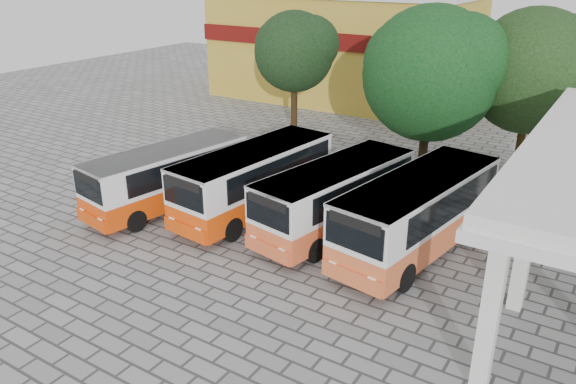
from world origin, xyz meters
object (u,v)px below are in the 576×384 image
Objects in this scene: bus_centre_right at (336,194)px; parked_car at (120,174)px; bus_far_left at (167,174)px; bus_far_right at (418,210)px; bus_centre_left at (255,177)px.

bus_centre_right is 2.12× the size of parked_car.
bus_far_left is 0.91× the size of bus_far_right.
bus_centre_left is 1.02× the size of bus_centre_right.
bus_centre_right is at bearing 10.11° from bus_centre_left.
bus_centre_left is (3.70, 1.60, 0.11)m from bus_far_left.
bus_far_right reaches higher than parked_car.
bus_far_right is 15.22m from parked_car.
bus_centre_right is (3.89, 0.26, -0.06)m from bus_centre_left.
bus_centre_left is 7.88m from parked_car.
bus_centre_right is 3.49m from bus_far_right.
bus_far_right is (11.07, 1.93, 0.16)m from bus_far_left.
parked_car is (-15.12, -1.19, -1.22)m from bus_far_right.
bus_far_left is at bearing -160.97° from bus_far_right.
bus_far_left is 4.25m from parked_car.
bus_centre_right is 11.74m from parked_car.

